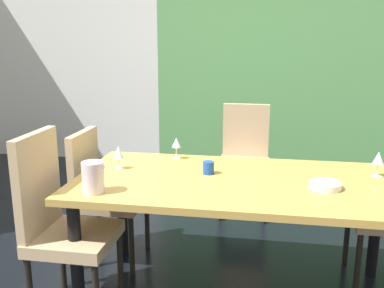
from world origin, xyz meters
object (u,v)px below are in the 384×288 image
Objects in this scene: chair_left_far at (102,189)px; wine_glass_near_window at (176,143)px; chair_left_near at (59,218)px; serving_bowl_north at (325,185)px; wine_glass_west at (378,159)px; wine_glass_rear at (118,153)px; chair_head_far at (245,154)px; dining_table at (241,192)px; pitcher_left at (93,177)px; cup_east at (208,168)px.

wine_glass_near_window is (0.52, 0.07, 0.33)m from chair_left_far.
chair_left_near reaches higher than serving_bowl_north.
wine_glass_near_window is at bearing 97.53° from chair_left_far.
wine_glass_rear is at bearing -175.93° from wine_glass_west.
chair_head_far is 6.41× the size of wine_glass_west.
wine_glass_rear is (-0.73, -1.28, 0.31)m from chair_head_far.
wine_glass_rear is (0.21, -0.22, 0.33)m from chair_left_far.
wine_glass_west is (0.79, 0.19, 0.19)m from dining_table.
pitcher_left is at bearing -167.20° from serving_bowl_north.
chair_left_far is at bearing 163.77° from cup_east.
chair_left_far is at bearing 176.46° from wine_glass_west.
dining_table is 25.39× the size of cup_east.
cup_east is (-0.99, -0.12, -0.07)m from wine_glass_west.
chair_left_far is 0.76m from pitcher_left.
pitcher_left is (-0.71, -1.72, 0.30)m from chair_head_far.
wine_glass_near_window is 1.26m from wine_glass_west.
dining_table is 2.08× the size of chair_left_far.
chair_left_near is 0.36m from pitcher_left.
chair_left_far is at bearing 165.31° from serving_bowl_north.
pitcher_left is at bearing -155.11° from dining_table.
dining_table is at bearing 24.89° from pitcher_left.
cup_east is at bearing 83.01° from chair_head_far.
wine_glass_rear is 0.97× the size of wine_glass_west.
wine_glass_west is 0.43m from serving_bowl_north.
pitcher_left reaches higher than wine_glass_rear.
serving_bowl_north is (-0.33, -0.27, -0.09)m from wine_glass_west.
chair_head_far is 1.47m from wine_glass_west.
serving_bowl_north is at bearing 12.80° from pitcher_left.
wine_glass_near_window is at bearing 141.81° from chair_left_near.
dining_table is 1.84× the size of chair_left_near.
dining_table is 0.48m from serving_bowl_north.
wine_glass_rear reaches higher than serving_bowl_north.
wine_glass_near_window is 1.03m from serving_bowl_north.
chair_head_far is at bearing 150.39° from chair_left_near.
dining_table is 0.79m from wine_glass_rear.
wine_glass_west is at bearing 19.45° from pitcher_left.
wine_glass_west is (1.25, -0.18, 0.00)m from wine_glass_near_window.
chair_left_far reaches higher than cup_east.
dining_table is at bearing 72.79° from chair_left_far.
wine_glass_rear reaches higher than cup_east.
dining_table is 1.05m from chair_left_near.
wine_glass_west is 1.00m from cup_east.
wine_glass_west is at bearing 39.34° from serving_bowl_north.
chair_head_far is (-0.04, 1.37, -0.13)m from dining_table.
dining_table is at bearing -39.03° from wine_glass_near_window.
cup_east is (0.79, 0.38, 0.22)m from chair_left_near.
chair_left_near is at bearing -128.19° from wine_glass_near_window.
pitcher_left is (-1.22, -0.28, 0.07)m from serving_bowl_north.
chair_left_far is 1.51m from serving_bowl_north.
wine_glass_rear is at bearing 173.78° from dining_table.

